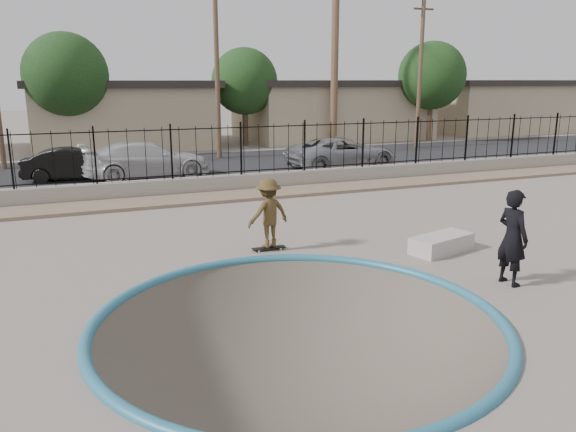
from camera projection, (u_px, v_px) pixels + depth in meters
The scene contains 23 objects.
ground at pixel (167, 216), 21.45m from camera, with size 120.00×120.00×2.20m, color #70655D.
bowl_pit at pixel (299, 321), 9.47m from camera, with size 6.84×6.84×1.80m, color #4F463D, non-canonical shape.
coping_ring at pixel (299, 321), 9.47m from camera, with size 7.04×7.04×0.20m, color #296B87.
rock_strip at pixel (180, 200), 18.65m from camera, with size 42.00×1.60×0.11m, color #887259.
retaining_wall at pixel (173, 187), 19.59m from camera, with size 42.00×0.45×0.60m, color gray.
fence at pixel (171, 153), 19.30m from camera, with size 40.00×0.04×1.80m.
street at pixel (146, 168), 25.70m from camera, with size 90.00×8.00×0.04m, color black.
house_center at pixel (122, 113), 33.80m from camera, with size 10.60×8.60×3.90m.
house_east at pixel (331, 109), 38.85m from camera, with size 12.60×8.60×3.90m.
house_east_far at pixel (492, 105), 43.90m from camera, with size 11.60×8.60×3.90m.
palm_right at pixel (335, 20), 32.80m from camera, with size 2.30×2.30×10.30m.
utility_pole_mid at pixel (217, 59), 27.77m from camera, with size 1.70×0.24×9.50m.
utility_pole_right at pixel (420, 66), 32.16m from camera, with size 1.70×0.24×9.00m.
street_tree_left at pixel (66, 75), 29.03m from camera, with size 4.32×4.32×6.36m.
street_tree_mid at pixel (245, 81), 33.63m from camera, with size 3.96×3.96×5.83m.
street_tree_right at pixel (432, 76), 36.07m from camera, with size 4.32×4.32×6.36m.
skater at pixel (269, 217), 13.21m from camera, with size 1.06×0.61×1.63m, color brown.
skateboard at pixel (269, 248), 13.39m from camera, with size 0.82×0.23×0.07m.
videographer at pixel (513, 238), 10.99m from camera, with size 0.70×0.46×1.92m, color black.
concrete_ledge at pixel (442, 243), 13.25m from camera, with size 1.60×0.70×0.40m, color #AEA29A.
car_b at pixel (74, 164), 22.33m from camera, with size 1.36×3.89×1.28m, color black.
car_c at pixel (147, 160), 22.85m from camera, with size 2.07×5.10×1.48m, color silver.
car_d at pixel (342, 153), 25.24m from camera, with size 2.35×5.10×1.42m, color gray.
Camera 1 is at (-3.42, -9.08, 3.98)m, focal length 35.00 mm.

